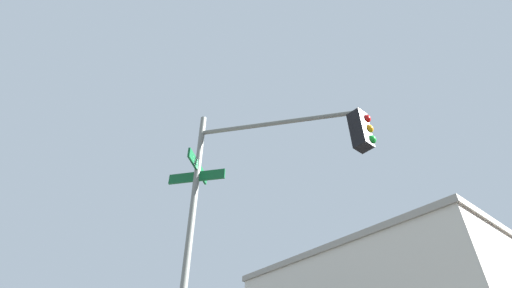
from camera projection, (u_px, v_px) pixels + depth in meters
traffic_signal_near at (269, 184)px, 6.33m from camera, size 3.09×2.52×6.23m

